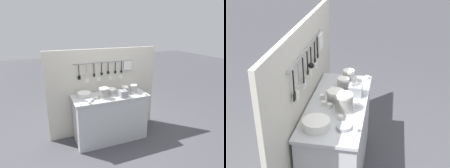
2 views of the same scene
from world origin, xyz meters
The scene contains 18 objects.
counter centered at (0.00, 0.00, 0.43)m, with size 1.32×0.55×0.85m.
back_wall centered at (0.00, 0.31, 0.82)m, with size 2.12×0.11×1.64m.
bowl_stack_nested_right centered at (0.44, -0.04, 0.93)m, with size 0.13×0.13×0.16m.
bowl_stack_short_front centered at (-0.14, -0.08, 0.94)m, with size 0.16×0.16×0.18m.
bowl_stack_tall_left centered at (0.29, -0.01, 0.92)m, with size 0.13×0.13×0.13m.
bowl_stack_back_corner centered at (0.03, 0.02, 0.91)m, with size 0.17×0.17×0.11m.
plate_stack centered at (-0.44, 0.10, 0.89)m, with size 0.23×0.23×0.08m.
steel_mixing_bowl centered at (-0.41, -0.13, 0.87)m, with size 0.13×0.13×0.03m.
cutlery_caddy centered at (0.19, -0.15, 0.91)m, with size 0.13×0.13×0.27m.
cup_edge_far centered at (0.17, 0.13, 0.87)m, with size 0.05×0.05×0.04m.
cup_front_right centered at (0.07, 0.17, 0.87)m, with size 0.05×0.05×0.04m.
cup_mid_row centered at (-0.27, -0.07, 0.87)m, with size 0.05×0.05×0.04m.
cup_back_right centered at (-0.44, -0.23, 0.87)m, with size 0.05×0.05×0.04m.
cup_by_caddy centered at (0.26, 0.10, 0.87)m, with size 0.05×0.05×0.04m.
cup_back_left centered at (-0.04, -0.20, 0.87)m, with size 0.05×0.05×0.04m.
cup_front_left centered at (-0.09, 0.06, 0.87)m, with size 0.05×0.05×0.04m.
cup_centre centered at (-0.05, 0.12, 0.87)m, with size 0.05×0.05×0.04m.
cup_beside_plates centered at (0.59, -0.23, 0.87)m, with size 0.05×0.05×0.04m.
Camera 2 is at (-2.56, -0.46, 2.36)m, focal length 50.00 mm.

